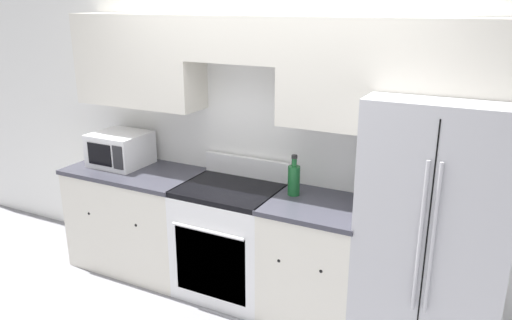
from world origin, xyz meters
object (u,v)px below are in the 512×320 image
Objects in this scene: refrigerator at (434,229)px; microwave at (120,149)px; oven_range at (230,239)px; bottle at (294,179)px.

microwave is (-2.60, 0.02, 0.18)m from refrigerator.
oven_range is at bearing -2.83° from microwave.
refrigerator reaches higher than microwave.
refrigerator is (1.49, 0.03, 0.40)m from oven_range.
bottle reaches higher than oven_range.
oven_range is 0.61× the size of refrigerator.
bottle is (1.61, 0.03, -0.02)m from microwave.
refrigerator is at bearing -0.49° from microwave.
bottle is (-1.00, 0.05, 0.15)m from refrigerator.
microwave is 1.61m from bottle.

